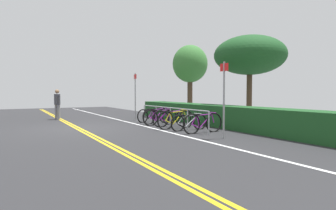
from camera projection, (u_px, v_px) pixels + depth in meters
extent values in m
cube|color=#2B2B2D|center=(77.00, 129.00, 11.53)|extent=(33.36, 12.79, 0.05)
cube|color=gold|center=(75.00, 128.00, 11.49)|extent=(30.02, 0.10, 0.00)
cube|color=gold|center=(79.00, 128.00, 11.57)|extent=(30.02, 0.10, 0.00)
cube|color=white|center=(137.00, 124.00, 12.86)|extent=(30.02, 0.12, 0.00)
cylinder|color=#9EA0A5|center=(144.00, 113.00, 14.28)|extent=(0.05, 0.05, 0.82)
cylinder|color=#9EA0A5|center=(156.00, 115.00, 13.13)|extent=(0.05, 0.05, 0.82)
cylinder|color=#9EA0A5|center=(170.00, 117.00, 11.98)|extent=(0.05, 0.05, 0.82)
cylinder|color=#9EA0A5|center=(188.00, 120.00, 10.83)|extent=(0.05, 0.05, 0.82)
cylinder|color=#9EA0A5|center=(209.00, 123.00, 9.67)|extent=(0.05, 0.05, 0.82)
cylinder|color=#9EA0A5|center=(170.00, 108.00, 11.96)|extent=(5.31, 0.04, 0.04)
torus|color=black|center=(158.00, 115.00, 14.35)|extent=(0.24, 0.68, 0.69)
torus|color=black|center=(143.00, 116.00, 13.59)|extent=(0.24, 0.68, 0.69)
cylinder|color=black|center=(153.00, 114.00, 14.06)|extent=(0.20, 0.60, 0.47)
cylinder|color=black|center=(152.00, 110.00, 14.00)|extent=(0.23, 0.71, 0.07)
cylinder|color=black|center=(147.00, 115.00, 13.80)|extent=(0.08, 0.18, 0.42)
cylinder|color=black|center=(146.00, 117.00, 13.73)|extent=(0.14, 0.38, 0.18)
cylinder|color=black|center=(144.00, 113.00, 13.67)|extent=(0.11, 0.26, 0.29)
cylinder|color=black|center=(158.00, 112.00, 14.31)|extent=(0.07, 0.15, 0.31)
cube|color=black|center=(146.00, 110.00, 13.74)|extent=(0.13, 0.21, 0.05)
cylinder|color=black|center=(157.00, 108.00, 14.26)|extent=(0.45, 0.15, 0.03)
torus|color=black|center=(165.00, 115.00, 13.63)|extent=(0.26, 0.75, 0.76)
torus|color=black|center=(149.00, 117.00, 12.87)|extent=(0.26, 0.75, 0.76)
cylinder|color=purple|center=(159.00, 114.00, 13.34)|extent=(0.20, 0.59, 0.52)
cylinder|color=purple|center=(158.00, 109.00, 13.28)|extent=(0.23, 0.70, 0.07)
cylinder|color=purple|center=(154.00, 115.00, 13.09)|extent=(0.08, 0.18, 0.47)
cylinder|color=purple|center=(152.00, 118.00, 13.01)|extent=(0.14, 0.38, 0.19)
cylinder|color=purple|center=(151.00, 113.00, 12.95)|extent=(0.11, 0.26, 0.32)
cylinder|color=purple|center=(164.00, 112.00, 13.58)|extent=(0.07, 0.14, 0.35)
cube|color=black|center=(153.00, 109.00, 13.02)|extent=(0.13, 0.21, 0.05)
cylinder|color=purple|center=(163.00, 108.00, 13.54)|extent=(0.45, 0.15, 0.03)
torus|color=black|center=(170.00, 117.00, 12.79)|extent=(0.08, 0.74, 0.74)
torus|color=black|center=(150.00, 118.00, 12.34)|extent=(0.08, 0.74, 0.74)
cylinder|color=purple|center=(163.00, 116.00, 12.61)|extent=(0.05, 0.55, 0.51)
cylinder|color=purple|center=(161.00, 111.00, 12.57)|extent=(0.06, 0.66, 0.07)
cylinder|color=purple|center=(156.00, 116.00, 12.46)|extent=(0.04, 0.16, 0.45)
cylinder|color=purple|center=(154.00, 120.00, 12.42)|extent=(0.05, 0.35, 0.19)
cylinder|color=purple|center=(153.00, 115.00, 12.38)|extent=(0.04, 0.24, 0.31)
cylinder|color=purple|center=(169.00, 114.00, 12.76)|extent=(0.04, 0.13, 0.34)
cube|color=black|center=(155.00, 111.00, 12.42)|extent=(0.09, 0.20, 0.05)
cylinder|color=purple|center=(168.00, 109.00, 12.73)|extent=(0.46, 0.04, 0.03)
torus|color=black|center=(183.00, 118.00, 12.19)|extent=(0.18, 0.75, 0.75)
torus|color=black|center=(161.00, 119.00, 11.84)|extent=(0.18, 0.75, 0.75)
cylinder|color=purple|center=(175.00, 116.00, 12.06)|extent=(0.14, 0.60, 0.51)
cylinder|color=purple|center=(174.00, 111.00, 12.02)|extent=(0.16, 0.71, 0.07)
cylinder|color=purple|center=(167.00, 117.00, 11.94)|extent=(0.06, 0.17, 0.46)
cylinder|color=purple|center=(165.00, 121.00, 11.90)|extent=(0.10, 0.38, 0.19)
cylinder|color=purple|center=(163.00, 115.00, 11.87)|extent=(0.08, 0.26, 0.32)
cylinder|color=purple|center=(182.00, 114.00, 12.17)|extent=(0.06, 0.14, 0.34)
cube|color=black|center=(166.00, 111.00, 11.90)|extent=(0.11, 0.21, 0.05)
cylinder|color=purple|center=(181.00, 110.00, 12.14)|extent=(0.46, 0.11, 0.03)
torus|color=black|center=(186.00, 119.00, 11.60)|extent=(0.11, 0.78, 0.77)
torus|color=black|center=(166.00, 121.00, 11.03)|extent=(0.11, 0.78, 0.77)
cylinder|color=yellow|center=(179.00, 118.00, 11.38)|extent=(0.08, 0.59, 0.53)
cylinder|color=yellow|center=(177.00, 112.00, 11.33)|extent=(0.09, 0.70, 0.07)
cylinder|color=yellow|center=(172.00, 118.00, 11.19)|extent=(0.05, 0.17, 0.48)
cylinder|color=yellow|center=(169.00, 122.00, 11.13)|extent=(0.06, 0.37, 0.19)
cylinder|color=yellow|center=(168.00, 117.00, 11.09)|extent=(0.05, 0.26, 0.33)
cylinder|color=yellow|center=(185.00, 115.00, 11.56)|extent=(0.05, 0.14, 0.35)
cube|color=black|center=(170.00, 112.00, 11.14)|extent=(0.09, 0.21, 0.05)
cylinder|color=yellow|center=(184.00, 110.00, 11.52)|extent=(0.46, 0.06, 0.03)
torus|color=black|center=(200.00, 122.00, 11.10)|extent=(0.08, 0.66, 0.66)
torus|color=black|center=(178.00, 123.00, 10.53)|extent=(0.08, 0.66, 0.66)
cylinder|color=silver|center=(192.00, 121.00, 10.88)|extent=(0.06, 0.60, 0.45)
cylinder|color=silver|center=(191.00, 116.00, 10.84)|extent=(0.07, 0.72, 0.07)
cylinder|color=silver|center=(184.00, 121.00, 10.69)|extent=(0.04, 0.17, 0.40)
cylinder|color=silver|center=(182.00, 125.00, 10.64)|extent=(0.05, 0.38, 0.17)
cylinder|color=silver|center=(181.00, 120.00, 10.59)|extent=(0.05, 0.26, 0.28)
cylinder|color=silver|center=(199.00, 118.00, 11.06)|extent=(0.04, 0.14, 0.30)
cube|color=black|center=(183.00, 116.00, 10.65)|extent=(0.09, 0.20, 0.05)
cylinder|color=silver|center=(198.00, 114.00, 11.03)|extent=(0.46, 0.05, 0.03)
torus|color=black|center=(214.00, 123.00, 10.37)|extent=(0.07, 0.75, 0.75)
torus|color=black|center=(192.00, 124.00, 9.85)|extent=(0.07, 0.75, 0.75)
cylinder|color=purple|center=(206.00, 121.00, 10.17)|extent=(0.05, 0.58, 0.52)
cylinder|color=purple|center=(204.00, 115.00, 10.13)|extent=(0.05, 0.69, 0.07)
cylinder|color=purple|center=(198.00, 122.00, 10.00)|extent=(0.04, 0.17, 0.46)
cylinder|color=purple|center=(196.00, 126.00, 9.95)|extent=(0.04, 0.37, 0.19)
cylinder|color=purple|center=(194.00, 120.00, 9.90)|extent=(0.04, 0.25, 0.32)
cylinder|color=purple|center=(213.00, 118.00, 10.34)|extent=(0.04, 0.14, 0.34)
cube|color=black|center=(197.00, 115.00, 9.95)|extent=(0.08, 0.20, 0.05)
cylinder|color=purple|center=(212.00, 112.00, 10.30)|extent=(0.46, 0.04, 0.03)
cylinder|color=slate|center=(56.00, 112.00, 15.22)|extent=(0.14, 0.14, 0.81)
cylinder|color=slate|center=(59.00, 112.00, 15.04)|extent=(0.14, 0.14, 0.81)
cylinder|color=#3F3F47|center=(57.00, 99.00, 15.10)|extent=(0.32, 0.32, 0.58)
sphere|color=#8C6647|center=(57.00, 91.00, 15.08)|extent=(0.22, 0.22, 0.22)
cylinder|color=#3F3F47|center=(55.00, 100.00, 15.23)|extent=(0.09, 0.09, 0.55)
cylinder|color=#3F3F47|center=(59.00, 100.00, 14.97)|extent=(0.09, 0.09, 0.55)
cylinder|color=gray|center=(135.00, 97.00, 14.73)|extent=(0.06, 0.06, 2.49)
cube|color=red|center=(135.00, 77.00, 14.68)|extent=(0.36, 0.06, 0.24)
cylinder|color=gray|center=(224.00, 100.00, 8.78)|extent=(0.06, 0.06, 2.44)
cube|color=red|center=(224.00, 67.00, 8.74)|extent=(0.36, 0.03, 0.24)
cube|color=#1C4C21|center=(230.00, 117.00, 11.67)|extent=(14.31, 1.14, 0.91)
cylinder|color=#473323|center=(190.00, 98.00, 18.06)|extent=(0.33, 0.33, 2.24)
ellipsoid|color=#387533|center=(190.00, 64.00, 17.96)|extent=(2.25, 2.25, 2.40)
cylinder|color=#473323|center=(249.00, 98.00, 13.57)|extent=(0.26, 0.26, 2.43)
ellipsoid|color=#1C4C21|center=(250.00, 55.00, 13.48)|extent=(3.44, 3.44, 1.88)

